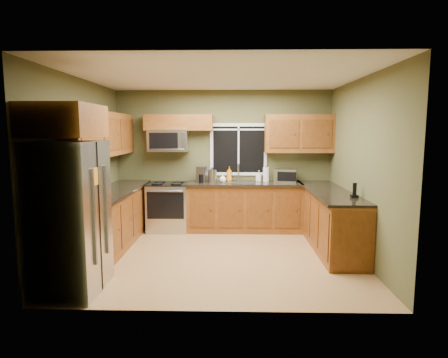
{
  "coord_description": "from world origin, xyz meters",
  "views": [
    {
      "loc": [
        0.2,
        -5.58,
        1.92
      ],
      "look_at": [
        0.05,
        0.35,
        1.15
      ],
      "focal_mm": 30.0,
      "sensor_mm": 36.0,
      "label": 1
    }
  ],
  "objects_px": {
    "kettle": "(212,175)",
    "cordless_phone": "(354,193)",
    "soap_bottle_c": "(223,178)",
    "paper_towel_roll": "(266,174)",
    "refrigerator": "(69,217)",
    "range": "(168,206)",
    "coffee_maker": "(202,175)",
    "soap_bottle_b": "(259,176)",
    "microwave": "(168,141)",
    "toaster_oven": "(286,176)",
    "soap_bottle_a": "(229,174)"
  },
  "relations": [
    {
      "from": "toaster_oven",
      "to": "soap_bottle_a",
      "type": "height_order",
      "value": "soap_bottle_a"
    },
    {
      "from": "toaster_oven",
      "to": "kettle",
      "type": "height_order",
      "value": "kettle"
    },
    {
      "from": "paper_towel_roll",
      "to": "soap_bottle_b",
      "type": "xyz_separation_m",
      "value": [
        -0.13,
        0.06,
        -0.04
      ]
    },
    {
      "from": "soap_bottle_c",
      "to": "paper_towel_roll",
      "type": "bearing_deg",
      "value": 9.69
    },
    {
      "from": "range",
      "to": "coffee_maker",
      "type": "distance_m",
      "value": 0.89
    },
    {
      "from": "coffee_maker",
      "to": "soap_bottle_b",
      "type": "height_order",
      "value": "coffee_maker"
    },
    {
      "from": "soap_bottle_b",
      "to": "kettle",
      "type": "bearing_deg",
      "value": -166.11
    },
    {
      "from": "microwave",
      "to": "soap_bottle_a",
      "type": "relative_size",
      "value": 2.7
    },
    {
      "from": "coffee_maker",
      "to": "cordless_phone",
      "type": "relative_size",
      "value": 1.37
    },
    {
      "from": "refrigerator",
      "to": "kettle",
      "type": "relative_size",
      "value": 6.11
    },
    {
      "from": "coffee_maker",
      "to": "range",
      "type": "bearing_deg",
      "value": -177.71
    },
    {
      "from": "paper_towel_roll",
      "to": "soap_bottle_b",
      "type": "relative_size",
      "value": 1.48
    },
    {
      "from": "microwave",
      "to": "toaster_oven",
      "type": "height_order",
      "value": "microwave"
    },
    {
      "from": "refrigerator",
      "to": "paper_towel_roll",
      "type": "bearing_deg",
      "value": 48.83
    },
    {
      "from": "paper_towel_roll",
      "to": "range",
      "type": "bearing_deg",
      "value": -174.76
    },
    {
      "from": "paper_towel_roll",
      "to": "soap_bottle_b",
      "type": "bearing_deg",
      "value": 156.85
    },
    {
      "from": "refrigerator",
      "to": "toaster_oven",
      "type": "xyz_separation_m",
      "value": [
        2.93,
        2.81,
        0.17
      ]
    },
    {
      "from": "soap_bottle_a",
      "to": "coffee_maker",
      "type": "bearing_deg",
      "value": -158.63
    },
    {
      "from": "soap_bottle_b",
      "to": "cordless_phone",
      "type": "relative_size",
      "value": 0.94
    },
    {
      "from": "kettle",
      "to": "paper_towel_roll",
      "type": "relative_size",
      "value": 0.97
    },
    {
      "from": "refrigerator",
      "to": "cordless_phone",
      "type": "distance_m",
      "value": 3.9
    },
    {
      "from": "range",
      "to": "soap_bottle_b",
      "type": "height_order",
      "value": "soap_bottle_b"
    },
    {
      "from": "kettle",
      "to": "cordless_phone",
      "type": "height_order",
      "value": "kettle"
    },
    {
      "from": "coffee_maker",
      "to": "kettle",
      "type": "relative_size",
      "value": 1.02
    },
    {
      "from": "refrigerator",
      "to": "range",
      "type": "distance_m",
      "value": 2.89
    },
    {
      "from": "kettle",
      "to": "soap_bottle_a",
      "type": "bearing_deg",
      "value": 34.83
    },
    {
      "from": "kettle",
      "to": "soap_bottle_c",
      "type": "relative_size",
      "value": 1.87
    },
    {
      "from": "cordless_phone",
      "to": "coffee_maker",
      "type": "bearing_deg",
      "value": 145.94
    },
    {
      "from": "coffee_maker",
      "to": "soap_bottle_c",
      "type": "height_order",
      "value": "coffee_maker"
    },
    {
      "from": "refrigerator",
      "to": "kettle",
      "type": "height_order",
      "value": "refrigerator"
    },
    {
      "from": "paper_towel_roll",
      "to": "microwave",
      "type": "bearing_deg",
      "value": -178.88
    },
    {
      "from": "toaster_oven",
      "to": "coffee_maker",
      "type": "height_order",
      "value": "coffee_maker"
    },
    {
      "from": "coffee_maker",
      "to": "soap_bottle_c",
      "type": "distance_m",
      "value": 0.41
    },
    {
      "from": "refrigerator",
      "to": "coffee_maker",
      "type": "bearing_deg",
      "value": 64.45
    },
    {
      "from": "soap_bottle_a",
      "to": "soap_bottle_b",
      "type": "xyz_separation_m",
      "value": [
        0.58,
        0.0,
        -0.04
      ]
    },
    {
      "from": "range",
      "to": "cordless_phone",
      "type": "height_order",
      "value": "cordless_phone"
    },
    {
      "from": "microwave",
      "to": "kettle",
      "type": "xyz_separation_m",
      "value": [
        0.85,
        -0.13,
        -0.65
      ]
    },
    {
      "from": "soap_bottle_c",
      "to": "soap_bottle_b",
      "type": "bearing_deg",
      "value": 15.95
    },
    {
      "from": "range",
      "to": "coffee_maker",
      "type": "bearing_deg",
      "value": 2.29
    },
    {
      "from": "toaster_oven",
      "to": "paper_towel_roll",
      "type": "distance_m",
      "value": 0.38
    },
    {
      "from": "soap_bottle_b",
      "to": "cordless_phone",
      "type": "bearing_deg",
      "value": -54.81
    },
    {
      "from": "refrigerator",
      "to": "range",
      "type": "bearing_deg",
      "value": 76.03
    },
    {
      "from": "soap_bottle_c",
      "to": "soap_bottle_a",
      "type": "bearing_deg",
      "value": 59.04
    },
    {
      "from": "refrigerator",
      "to": "cordless_phone",
      "type": "bearing_deg",
      "value": 17.67
    },
    {
      "from": "coffee_maker",
      "to": "kettle",
      "type": "height_order",
      "value": "coffee_maker"
    },
    {
      "from": "soap_bottle_b",
      "to": "soap_bottle_c",
      "type": "height_order",
      "value": "soap_bottle_b"
    },
    {
      "from": "kettle",
      "to": "coffee_maker",
      "type": "bearing_deg",
      "value": 174.92
    },
    {
      "from": "range",
      "to": "microwave",
      "type": "xyz_separation_m",
      "value": [
        -0.0,
        0.14,
        1.26
      ]
    },
    {
      "from": "kettle",
      "to": "paper_towel_roll",
      "type": "height_order",
      "value": "paper_towel_roll"
    },
    {
      "from": "microwave",
      "to": "paper_towel_roll",
      "type": "height_order",
      "value": "microwave"
    }
  ]
}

